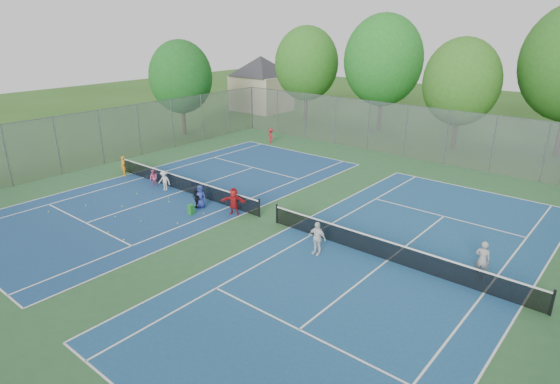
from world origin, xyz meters
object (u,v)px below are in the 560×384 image
(instructor, at_px, (482,260))
(net_left, at_px, (182,184))
(ball_crate, at_px, (195,183))
(net_right, at_px, (388,251))
(ball_hopper, at_px, (191,210))

(instructor, bearing_deg, net_left, -3.01)
(ball_crate, bearing_deg, net_right, -4.71)
(net_left, bearing_deg, ball_hopper, -32.60)
(net_right, bearing_deg, net_left, 180.00)
(ball_crate, bearing_deg, instructor, -0.15)
(ball_crate, bearing_deg, ball_hopper, -42.79)
(ball_crate, xyz_separation_m, instructor, (17.83, -0.05, 0.68))
(net_right, height_order, instructor, instructor)
(net_left, distance_m, ball_crate, 1.24)
(net_left, relative_size, instructor, 7.87)
(net_left, xyz_separation_m, ball_hopper, (3.28, -2.10, -0.17))
(net_right, distance_m, instructor, 3.77)
(net_left, relative_size, ball_crate, 40.66)
(net_right, bearing_deg, instructor, 17.48)
(ball_hopper, relative_size, instructor, 0.35)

